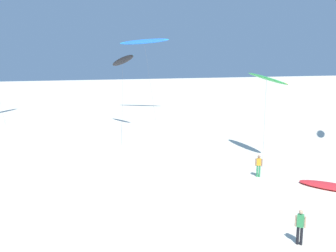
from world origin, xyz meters
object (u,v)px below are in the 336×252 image
Objects in this scene: flying_kite_0 at (144,42)px; grounded_kite_0 at (333,186)px; flying_kite_1 at (123,61)px; person_foreground_walker at (259,165)px; flying_kite_4 at (267,78)px; person_near_left at (300,225)px.

flying_kite_0 reaches higher than grounded_kite_0.
flying_kite_1 reaches higher than person_foreground_walker.
flying_kite_4 is at bearing -85.88° from flying_kite_0.
flying_kite_1 is 20.29m from flying_kite_4.
flying_kite_1 is 33.57m from person_near_left.
flying_kite_4 is 17.19m from person_near_left.
person_near_left is at bearing -116.18° from flying_kite_4.
flying_kite_1 reaches higher than person_near_left.
person_foreground_walker is at bearing -76.85° from flying_kite_1.
flying_kite_1 is (-6.44, -13.98, -2.92)m from flying_kite_0.
flying_kite_0 is 2.76× the size of grounded_kite_0.
flying_kite_4 is at bearing 63.82° from person_near_left.
flying_kite_0 is 7.04× the size of person_near_left.
flying_kite_0 reaches higher than person_near_left.
grounded_kite_0 is 2.68× the size of person_foreground_walker.
flying_kite_0 is at bearing 94.12° from flying_kite_4.
person_foreground_walker is (-3.39, -4.74, -6.07)m from flying_kite_4.
flying_kite_1 is at bearing -114.73° from flying_kite_0.
flying_kite_4 is 1.71× the size of grounded_kite_0.
person_near_left reaches higher than grounded_kite_0.
flying_kite_1 is 1.66× the size of flying_kite_4.
person_near_left reaches higher than person_foreground_walker.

